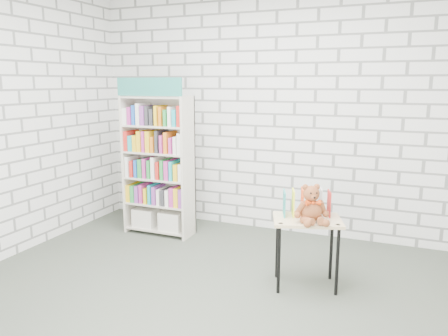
% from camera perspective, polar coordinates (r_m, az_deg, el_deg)
% --- Properties ---
extents(ground, '(4.50, 4.50, 0.00)m').
position_cam_1_polar(ground, '(3.72, -2.72, -17.22)').
color(ground, '#3F453A').
rests_on(ground, ground).
extents(room_shell, '(4.52, 4.02, 2.81)m').
position_cam_1_polar(room_shell, '(3.27, -3.01, 11.45)').
color(room_shell, silver).
rests_on(room_shell, ground).
extents(bookshelf, '(0.81, 0.31, 1.82)m').
position_cam_1_polar(bookshelf, '(5.12, -8.56, 0.48)').
color(bookshelf, beige).
rests_on(bookshelf, ground).
extents(display_table, '(0.67, 0.55, 0.62)m').
position_cam_1_polar(display_table, '(3.86, 10.78, -7.73)').
color(display_table, tan).
rests_on(display_table, ground).
extents(table_books, '(0.44, 0.29, 0.24)m').
position_cam_1_polar(table_books, '(3.89, 10.74, -4.42)').
color(table_books, teal).
rests_on(table_books, display_table).
extents(teddy_bear, '(0.31, 0.29, 0.32)m').
position_cam_1_polar(teddy_bear, '(3.71, 11.36, -5.04)').
color(teddy_bear, brown).
rests_on(teddy_bear, display_table).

